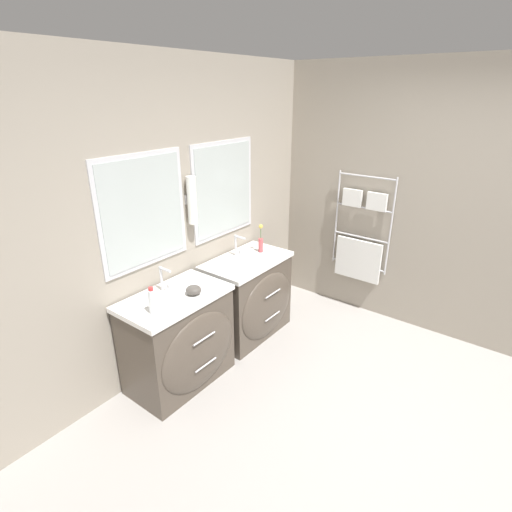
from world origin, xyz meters
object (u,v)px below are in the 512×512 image
object	(u,v)px
vanity_left	(181,340)
amenity_bowl	(194,290)
toiletry_bottle	(152,301)
vanity_right	(250,297)
flower_vase	(261,242)

from	to	relation	value
vanity_left	amenity_bowl	world-z (taller)	amenity_bowl
toiletry_bottle	amenity_bowl	world-z (taller)	toiletry_bottle
vanity_left	vanity_right	xyz separation A→B (m)	(0.92, 0.00, 0.00)
vanity_left	amenity_bowl	size ratio (longest dim) A/B	7.01
vanity_left	vanity_right	distance (m)	0.92
vanity_left	vanity_right	size ratio (longest dim) A/B	1.00
vanity_left	vanity_right	world-z (taller)	same
vanity_right	vanity_left	bearing A→B (deg)	180.00
vanity_left	flower_vase	size ratio (longest dim) A/B	3.02
flower_vase	vanity_right	bearing A→B (deg)	-170.74
toiletry_bottle	amenity_bowl	distance (m)	0.39
toiletry_bottle	flower_vase	size ratio (longest dim) A/B	0.73
vanity_right	toiletry_bottle	world-z (taller)	toiletry_bottle
toiletry_bottle	amenity_bowl	size ratio (longest dim) A/B	1.71
vanity_right	toiletry_bottle	xyz separation A→B (m)	(-1.20, -0.05, 0.50)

